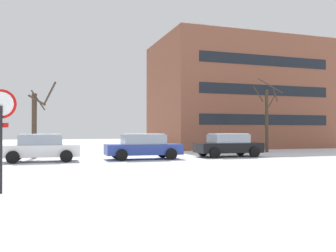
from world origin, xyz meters
The scene contains 9 objects.
ground_plane centered at (0.00, 0.00, 0.00)m, with size 120.00×120.00×0.00m, color white.
road_surface centered at (0.00, 3.11, 0.00)m, with size 80.00×8.22×0.00m.
stop_sign centered at (-2.29, -2.15, 1.89)m, with size 0.75×0.15×2.70m.
parked_car_white centered at (-1.42, 7.90, 0.74)m, with size 3.95×2.10×1.46m.
parked_car_blue centered at (4.10, 7.76, 0.74)m, with size 4.33×2.05×1.46m.
parked_car_black centered at (9.63, 7.97, 0.74)m, with size 4.11×2.11×1.46m.
tree_far_right centered at (14.66, 11.32, 2.66)m, with size 2.15×1.98×5.49m.
tree_far_left centered at (-1.74, 10.47, 2.17)m, with size 1.59×1.90×4.51m.
building_far_right centered at (17.06, 20.15, 5.21)m, with size 15.92×10.50×10.42m.
Camera 1 is at (-1.21, -12.48, 1.63)m, focal length 39.16 mm.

